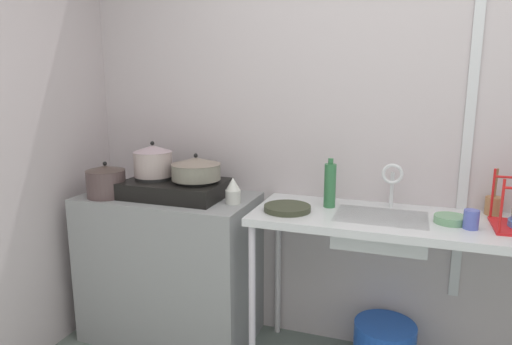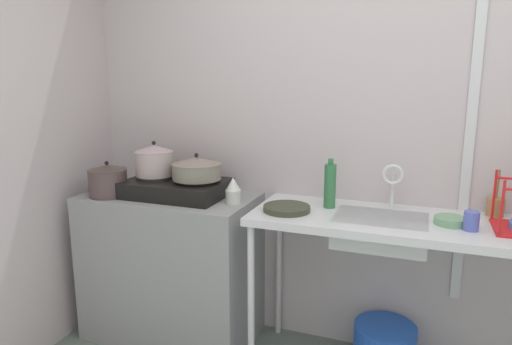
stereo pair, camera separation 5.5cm
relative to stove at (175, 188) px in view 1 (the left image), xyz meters
name	(u,v)px [view 1 (the left image)]	position (x,y,z in m)	size (l,w,h in m)	color
wall_back	(400,123)	(1.23, 0.33, 0.39)	(4.58, 0.10, 2.68)	#BAAFB1
wall_metal_strip	(471,100)	(1.57, 0.27, 0.52)	(0.05, 0.01, 2.14)	silver
counter_concrete	(171,267)	(-0.05, 0.00, -0.50)	(1.02, 0.55, 0.90)	gray
counter_sink	(406,232)	(1.30, 0.00, -0.12)	(1.55, 0.55, 0.90)	silver
stove	(175,188)	(0.00, 0.00, 0.00)	(0.59, 0.39, 0.11)	black
pot_on_left_burner	(153,161)	(-0.14, 0.00, 0.16)	(0.23, 0.23, 0.21)	#A89590
pot_on_right_burner	(196,168)	(0.14, 0.00, 0.13)	(0.28, 0.28, 0.15)	slate
pot_beside_stove	(106,181)	(-0.38, -0.14, 0.04)	(0.23, 0.23, 0.21)	#4B3A3A
percolator	(233,191)	(0.38, -0.02, 0.02)	(0.09, 0.09, 0.15)	silver
sink_basin	(380,230)	(1.18, -0.01, -0.12)	(0.45, 0.32, 0.14)	silver
faucet	(392,178)	(1.21, 0.15, 0.12)	(0.11, 0.07, 0.25)	silver
frying_pan	(287,208)	(0.70, -0.07, -0.04)	(0.25, 0.25, 0.03)	#343927
cup_by_rack	(471,219)	(1.58, -0.07, -0.01)	(0.07, 0.07, 0.09)	#515EB8
small_bowl_on_drainboard	(450,219)	(1.50, -0.01, -0.03)	(0.15, 0.15, 0.04)	#6A9C70
bottle_by_sink	(330,185)	(0.90, 0.08, 0.07)	(0.06, 0.06, 0.27)	#306C40
utensil_jar	(494,205)	(1.71, 0.21, 0.00)	(0.08, 0.08, 0.24)	#A06D44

